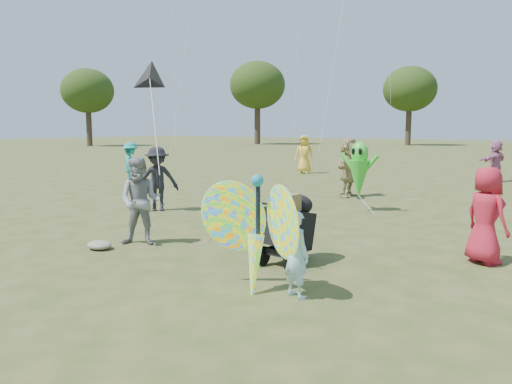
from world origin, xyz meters
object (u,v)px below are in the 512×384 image
(crowd_b, at_px, (157,179))
(crowd_i, at_px, (131,164))
(adult_man, at_px, (140,201))
(jogging_stroller, at_px, (290,224))
(alien_kite, at_px, (359,172))
(child_girl, at_px, (296,254))
(crowd_d, at_px, (349,167))
(crowd_j, at_px, (495,161))
(butterfly_kite, at_px, (256,233))
(crowd_g, at_px, (304,154))
(crowd_a, at_px, (486,215))

(crowd_b, relative_size, crowd_i, 1.02)
(adult_man, bearing_deg, crowd_b, 102.28)
(jogging_stroller, relative_size, alien_kite, 0.63)
(child_girl, height_order, crowd_d, crowd_d)
(crowd_j, height_order, butterfly_kite, crowd_j)
(crowd_b, bearing_deg, jogging_stroller, -66.11)
(adult_man, height_order, crowd_g, crowd_g)
(adult_man, distance_m, jogging_stroller, 2.85)
(crowd_i, xyz_separation_m, butterfly_kite, (10.03, -6.77, -0.03))
(child_girl, height_order, crowd_i, crowd_i)
(crowd_a, distance_m, crowd_i, 12.75)
(crowd_d, relative_size, butterfly_kite, 1.03)
(crowd_b, bearing_deg, crowd_i, 102.66)
(jogging_stroller, bearing_deg, crowd_g, 125.22)
(child_girl, distance_m, crowd_i, 12.53)
(alien_kite, bearing_deg, butterfly_kite, -78.14)
(child_girl, distance_m, crowd_d, 9.26)
(jogging_stroller, bearing_deg, crowd_a, 40.40)
(child_girl, bearing_deg, butterfly_kite, 25.43)
(adult_man, distance_m, crowd_b, 3.64)
(butterfly_kite, bearing_deg, adult_man, 163.84)
(child_girl, xyz_separation_m, crowd_d, (-3.20, 8.68, 0.35))
(crowd_d, height_order, crowd_g, crowd_d)
(adult_man, bearing_deg, crowd_a, -6.61)
(child_girl, relative_size, crowd_b, 0.68)
(crowd_i, bearing_deg, crowd_b, -173.06)
(crowd_i, bearing_deg, crowd_a, -155.29)
(crowd_j, relative_size, jogging_stroller, 1.47)
(crowd_a, bearing_deg, butterfly_kite, 88.33)
(adult_man, relative_size, crowd_a, 1.05)
(adult_man, xyz_separation_m, crowd_d, (0.49, 7.84, 0.11))
(crowd_d, distance_m, crowd_j, 7.55)
(crowd_a, xyz_separation_m, jogging_stroller, (-2.51, -1.66, -0.14))
(crowd_j, xyz_separation_m, butterfly_kite, (-0.27, -15.70, -0.05))
(crowd_b, distance_m, jogging_stroller, 5.66)
(crowd_a, height_order, crowd_j, crowd_j)
(crowd_a, distance_m, crowd_b, 7.72)
(child_girl, bearing_deg, crowd_d, -50.92)
(crowd_j, distance_m, jogging_stroller, 14.31)
(crowd_j, distance_m, alien_kite, 9.34)
(adult_man, bearing_deg, butterfly_kite, -44.87)
(alien_kite, bearing_deg, crowd_a, -44.21)
(crowd_b, xyz_separation_m, butterfly_kite, (5.52, -3.65, -0.05))
(crowd_a, xyz_separation_m, crowd_j, (-1.90, 12.64, 0.05))
(adult_man, bearing_deg, alien_kite, 43.82)
(crowd_g, height_order, alien_kite, alien_kite)
(crowd_b, height_order, alien_kite, alien_kite)
(crowd_i, distance_m, alien_kite, 8.66)
(crowd_b, distance_m, crowd_d, 5.84)
(crowd_d, relative_size, crowd_j, 1.12)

